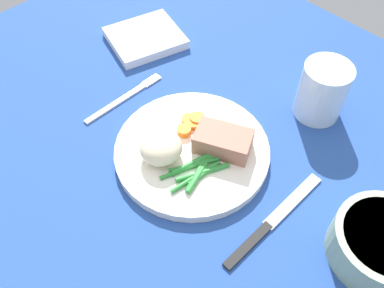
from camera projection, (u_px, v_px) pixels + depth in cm
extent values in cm
cube|color=#234793|center=(221.00, 157.00, 67.22)|extent=(120.00, 90.00, 2.00)
cylinder|color=white|center=(192.00, 151.00, 65.78)|extent=(24.60, 24.60, 1.60)
cube|color=#A86B56|center=(225.00, 140.00, 64.01)|extent=(10.02, 8.46, 3.41)
ellipsoid|color=beige|center=(161.00, 147.00, 62.59)|extent=(6.52, 6.59, 4.16)
cylinder|color=orange|center=(197.00, 119.00, 68.10)|extent=(2.50, 2.50, 1.17)
cylinder|color=orange|center=(184.00, 131.00, 66.55)|extent=(2.32, 2.32, 1.23)
cylinder|color=orange|center=(192.00, 125.00, 67.55)|extent=(2.35, 2.35, 0.90)
cylinder|color=orange|center=(190.00, 119.00, 68.30)|extent=(2.40, 2.40, 0.90)
cylinder|color=#2D8C38|center=(204.00, 173.00, 61.78)|extent=(0.99, 6.14, 0.68)
cylinder|color=#2D8C38|center=(198.00, 174.00, 61.66)|extent=(2.47, 6.50, 0.72)
cylinder|color=#2D8C38|center=(183.00, 170.00, 62.20)|extent=(3.25, 7.24, 0.63)
cylinder|color=#2D8C38|center=(194.00, 177.00, 61.30)|extent=(1.77, 8.27, 0.70)
cylinder|color=#2D8C38|center=(197.00, 178.00, 61.13)|extent=(2.51, 5.60, 0.90)
cylinder|color=#2D8C38|center=(194.00, 165.00, 62.74)|extent=(4.37, 7.33, 0.69)
cylinder|color=#2D8C38|center=(194.00, 165.00, 62.70)|extent=(2.81, 7.39, 0.68)
cylinder|color=#2D8C38|center=(195.00, 162.00, 62.97)|extent=(2.72, 8.15, 0.88)
cylinder|color=#2D8C38|center=(197.00, 174.00, 61.55)|extent=(2.96, 5.54, 0.87)
cylinder|color=#2D8C38|center=(203.00, 173.00, 61.80)|extent=(4.25, 8.00, 0.78)
cube|color=silver|center=(116.00, 103.00, 73.02)|extent=(1.00, 13.00, 0.40)
cube|color=silver|center=(149.00, 79.00, 76.85)|extent=(0.24, 3.60, 0.40)
cube|color=silver|center=(151.00, 80.00, 76.67)|extent=(0.24, 3.60, 0.40)
cube|color=silver|center=(152.00, 81.00, 76.49)|extent=(0.24, 3.60, 0.40)
cube|color=silver|center=(153.00, 82.00, 76.32)|extent=(0.24, 3.60, 0.40)
cube|color=black|center=(248.00, 245.00, 56.56)|extent=(1.30, 9.00, 0.64)
cube|color=silver|center=(293.00, 201.00, 60.85)|extent=(1.70, 12.00, 0.40)
cylinder|color=silver|center=(322.00, 91.00, 68.25)|extent=(7.99, 7.99, 9.87)
cylinder|color=silver|center=(318.00, 103.00, 70.49)|extent=(7.35, 7.35, 4.19)
cylinder|color=#99B28C|center=(381.00, 244.00, 53.92)|extent=(13.18, 13.18, 5.49)
cylinder|color=#B24C3F|center=(384.00, 240.00, 52.95)|extent=(11.20, 11.20, 3.02)
cube|color=white|center=(145.00, 38.00, 83.21)|extent=(15.64, 16.64, 1.82)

